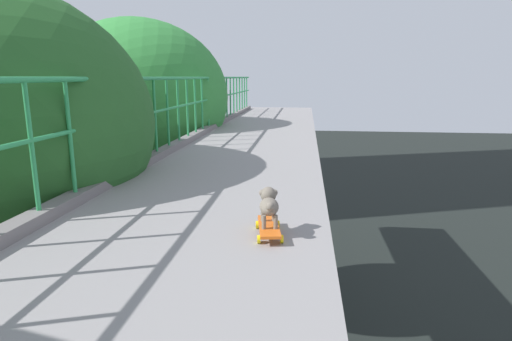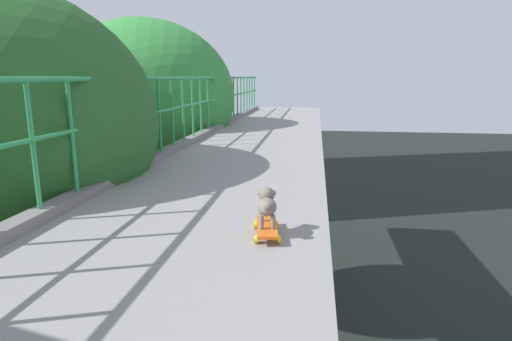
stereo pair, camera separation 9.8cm
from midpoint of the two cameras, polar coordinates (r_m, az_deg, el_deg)
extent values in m
cylinder|color=#309D57|center=(4.32, -27.38, 2.93)|extent=(0.04, 0.04, 1.19)
cylinder|color=#309D57|center=(4.84, -23.08, 4.24)|extent=(0.04, 0.04, 1.19)
cylinder|color=#309D57|center=(5.39, -19.64, 5.27)|extent=(0.04, 0.04, 1.19)
cylinder|color=#309D57|center=(5.96, -16.83, 6.09)|extent=(0.04, 0.04, 1.19)
cylinder|color=#309D57|center=(6.54, -14.50, 6.76)|extent=(0.04, 0.04, 1.19)
cylinder|color=#309D57|center=(7.13, -12.56, 7.31)|extent=(0.04, 0.04, 1.19)
cylinder|color=#309D57|center=(7.72, -10.91, 7.77)|extent=(0.04, 0.04, 1.19)
cylinder|color=#309D57|center=(8.33, -9.49, 8.16)|extent=(0.04, 0.04, 1.19)
cylinder|color=#309D57|center=(8.93, -8.26, 8.49)|extent=(0.04, 0.04, 1.19)
cylinder|color=#309D57|center=(9.54, -7.19, 8.78)|extent=(0.04, 0.04, 1.19)
cylinder|color=#309D57|center=(10.16, -6.25, 9.03)|extent=(0.04, 0.04, 1.19)
cylinder|color=#309D57|center=(10.78, -5.41, 9.25)|extent=(0.04, 0.04, 1.19)
cylinder|color=#309D57|center=(11.39, -4.66, 9.44)|extent=(0.04, 0.04, 1.19)
cylinder|color=#309D57|center=(12.01, -3.99, 9.61)|extent=(0.04, 0.04, 1.19)
cylinder|color=#309D57|center=(12.64, -3.39, 9.77)|extent=(0.04, 0.04, 1.19)
cylinder|color=#309D57|center=(13.26, -2.84, 9.90)|extent=(0.04, 0.04, 1.19)
cylinder|color=#309D57|center=(13.88, -2.34, 10.03)|extent=(0.04, 0.04, 1.19)
cylinder|color=#309D57|center=(14.51, -1.88, 10.14)|extent=(0.04, 0.04, 1.19)
cylinder|color=#309D57|center=(15.14, -1.46, 10.25)|extent=(0.04, 0.04, 1.19)
cylinder|color=#309D57|center=(15.76, -1.07, 10.34)|extent=(0.04, 0.04, 1.19)
cylinder|color=#309D57|center=(16.39, -0.71, 10.43)|extent=(0.04, 0.04, 1.19)
cylinder|color=#309D57|center=(17.02, -0.38, 10.51)|extent=(0.04, 0.04, 1.19)
cylinder|color=#309D57|center=(17.65, -0.08, 10.59)|extent=(0.04, 0.04, 1.19)
cube|color=beige|center=(23.57, -16.62, -2.37)|extent=(2.49, 11.23, 2.93)
cube|color=black|center=(23.44, -16.70, -1.15)|extent=(2.51, 10.33, 0.70)
cylinder|color=black|center=(26.98, -10.70, -2.97)|extent=(0.28, 0.96, 0.96)
cylinder|color=black|center=(27.82, -15.37, -2.73)|extent=(0.28, 0.96, 0.96)
cylinder|color=black|center=(20.79, -16.90, -8.06)|extent=(0.28, 0.96, 0.96)
cylinder|color=black|center=(21.87, -22.64, -7.46)|extent=(0.28, 0.96, 0.96)
cylinder|color=#4C3425|center=(13.25, -13.54, -8.94)|extent=(0.41, 0.41, 5.67)
ellipsoid|color=#358A3C|center=(12.37, -14.55, 9.54)|extent=(5.01, 5.01, 4.28)
cube|color=orange|center=(3.63, 2.25, -7.59)|extent=(0.25, 0.55, 0.02)
cylinder|color=yellow|center=(3.82, 3.54, -7.32)|extent=(0.03, 0.07, 0.07)
cylinder|color=yellow|center=(3.81, 0.68, -7.35)|extent=(0.03, 0.07, 0.07)
cylinder|color=yellow|center=(3.49, 3.95, -9.26)|extent=(0.03, 0.07, 0.07)
cylinder|color=yellow|center=(3.48, 0.81, -9.30)|extent=(0.03, 0.07, 0.07)
cylinder|color=slate|center=(3.71, 2.96, -5.98)|extent=(0.04, 0.04, 0.12)
cylinder|color=slate|center=(3.71, 1.44, -6.00)|extent=(0.04, 0.04, 0.12)
cylinder|color=slate|center=(3.53, 3.15, -6.99)|extent=(0.04, 0.04, 0.12)
cylinder|color=slate|center=(3.52, 1.55, -7.01)|extent=(0.04, 0.04, 0.12)
ellipsoid|color=slate|center=(3.58, 2.29, -4.92)|extent=(0.20, 0.28, 0.15)
sphere|color=slate|center=(3.67, 2.21, -3.31)|extent=(0.14, 0.14, 0.14)
ellipsoid|color=#7C7356|center=(3.73, 2.16, -3.20)|extent=(0.06, 0.07, 0.04)
sphere|color=slate|center=(3.67, 3.03, -3.04)|extent=(0.06, 0.06, 0.06)
sphere|color=slate|center=(3.66, 1.39, -3.05)|extent=(0.06, 0.06, 0.06)
sphere|color=slate|center=(3.44, 2.41, -4.89)|extent=(0.07, 0.07, 0.07)
camera|label=1|loc=(0.05, -92.44, -0.55)|focal=29.54mm
camera|label=2|loc=(0.05, 87.56, 0.55)|focal=29.54mm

